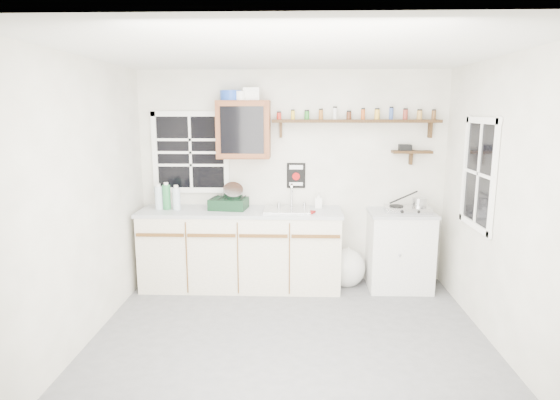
{
  "coord_description": "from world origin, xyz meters",
  "views": [
    {
      "loc": [
        0.05,
        -3.91,
        2.05
      ],
      "look_at": [
        -0.11,
        0.55,
        1.18
      ],
      "focal_mm": 30.0,
      "sensor_mm": 36.0,
      "label": 1
    }
  ],
  "objects": [
    {
      "name": "room",
      "position": [
        0.0,
        0.0,
        1.25
      ],
      "size": [
        3.64,
        3.24,
        2.54
      ],
      "color": "#565658",
      "rests_on": "ground"
    },
    {
      "name": "main_cabinet",
      "position": [
        -0.58,
        1.3,
        0.46
      ],
      "size": [
        2.31,
        0.63,
        0.92
      ],
      "color": "beige",
      "rests_on": "floor"
    },
    {
      "name": "right_cabinet",
      "position": [
        1.25,
        1.32,
        0.46
      ],
      "size": [
        0.73,
        0.57,
        0.91
      ],
      "color": "silver",
      "rests_on": "floor"
    },
    {
      "name": "sink",
      "position": [
        -0.05,
        1.3,
        0.93
      ],
      "size": [
        0.52,
        0.44,
        0.29
      ],
      "color": "#B0B0B4",
      "rests_on": "main_cabinet"
    },
    {
      "name": "upper_cabinet",
      "position": [
        -0.55,
        1.44,
        1.82
      ],
      "size": [
        0.6,
        0.32,
        0.65
      ],
      "color": "brown",
      "rests_on": "wall_back"
    },
    {
      "name": "upper_cabinet_clutter",
      "position": [
        -0.6,
        1.44,
        2.21
      ],
      "size": [
        0.45,
        0.24,
        0.14
      ],
      "color": "#1A41AE",
      "rests_on": "upper_cabinet"
    },
    {
      "name": "spice_shelf",
      "position": [
        0.74,
        1.51,
        1.93
      ],
      "size": [
        1.91,
        0.18,
        0.35
      ],
      "color": "black",
      "rests_on": "wall_back"
    },
    {
      "name": "secondary_shelf",
      "position": [
        1.36,
        1.52,
        1.58
      ],
      "size": [
        0.45,
        0.16,
        0.24
      ],
      "color": "black",
      "rests_on": "wall_back"
    },
    {
      "name": "warning_sign",
      "position": [
        0.05,
        1.59,
        1.28
      ],
      "size": [
        0.22,
        0.02,
        0.3
      ],
      "color": "black",
      "rests_on": "wall_back"
    },
    {
      "name": "window_back",
      "position": [
        -1.2,
        1.59,
        1.55
      ],
      "size": [
        0.93,
        0.03,
        0.98
      ],
      "color": "black",
      "rests_on": "wall_back"
    },
    {
      "name": "window_right",
      "position": [
        1.79,
        0.55,
        1.45
      ],
      "size": [
        0.03,
        0.78,
        1.08
      ],
      "color": "black",
      "rests_on": "wall_back"
    },
    {
      "name": "water_bottles",
      "position": [
        -1.43,
        1.3,
        1.06
      ],
      "size": [
        0.29,
        0.1,
        0.31
      ],
      "color": "silver",
      "rests_on": "main_cabinet"
    },
    {
      "name": "dish_rack",
      "position": [
        -0.71,
        1.35,
        1.02
      ],
      "size": [
        0.45,
        0.36,
        0.31
      ],
      "rotation": [
        0.0,
        0.0,
        -0.14
      ],
      "color": "black",
      "rests_on": "main_cabinet"
    },
    {
      "name": "soap_bottle",
      "position": [
        0.31,
        1.44,
        1.01
      ],
      "size": [
        0.09,
        0.09,
        0.18
      ],
      "primitive_type": "imported",
      "rotation": [
        0.0,
        0.0,
        -0.07
      ],
      "color": "silver",
      "rests_on": "main_cabinet"
    },
    {
      "name": "rag",
      "position": [
        0.19,
        1.17,
        0.93
      ],
      "size": [
        0.17,
        0.16,
        0.02
      ],
      "primitive_type": "cube",
      "rotation": [
        0.0,
        0.0,
        -0.4
      ],
      "color": "maroon",
      "rests_on": "main_cabinet"
    },
    {
      "name": "hotplate",
      "position": [
        1.31,
        1.3,
        0.94
      ],
      "size": [
        0.53,
        0.32,
        0.07
      ],
      "rotation": [
        0.0,
        0.0,
        -0.09
      ],
      "color": "#B0B0B4",
      "rests_on": "right_cabinet"
    },
    {
      "name": "saucepan",
      "position": [
        1.43,
        1.31,
        1.03
      ],
      "size": [
        0.4,
        0.17,
        0.17
      ],
      "rotation": [
        0.0,
        0.0,
        -0.02
      ],
      "color": "#B0B0B4",
      "rests_on": "hotplate"
    },
    {
      "name": "trash_bag",
      "position": [
        0.65,
        1.39,
        0.21
      ],
      "size": [
        0.43,
        0.39,
        0.5
      ],
      "color": "silver",
      "rests_on": "floor"
    }
  ]
}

